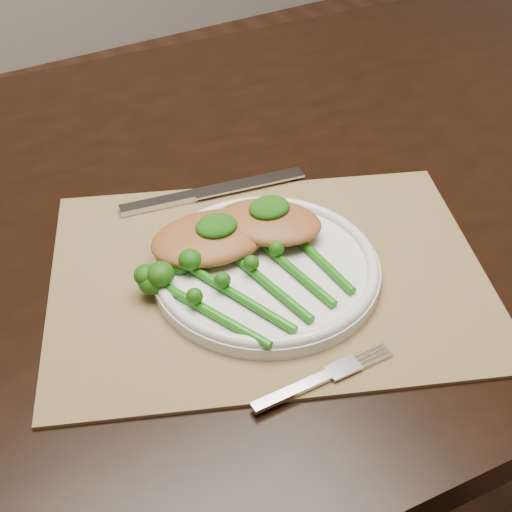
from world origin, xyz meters
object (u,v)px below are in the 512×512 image
placemat (268,275)px  dinner_plate (266,268)px  dining_table (247,383)px  chicken_fillet_left (211,238)px  broccolini_bundle (264,281)px

placemat → dinner_plate: bearing=-142.6°
dining_table → dinner_plate: dinner_plate is taller
dining_table → placemat: size_ratio=3.59×
chicken_fillet_left → dining_table: bearing=52.8°
dining_table → dinner_plate: (-0.06, -0.15, 0.39)m
dinner_plate → chicken_fillet_left: bearing=122.8°
dining_table → broccolini_bundle: (-0.08, -0.18, 0.40)m
chicken_fillet_left → broccolini_bundle: size_ratio=0.64×
chicken_fillet_left → broccolini_bundle: (0.02, -0.08, -0.01)m
dinner_plate → broccolini_bundle: bearing=-124.7°
placemat → chicken_fillet_left: bearing=148.3°
placemat → broccolini_bundle: size_ratio=2.23×
dining_table → broccolini_bundle: 0.44m
chicken_fillet_left → placemat: bearing=-46.4°
placemat → dinner_plate: (-0.00, -0.00, 0.01)m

